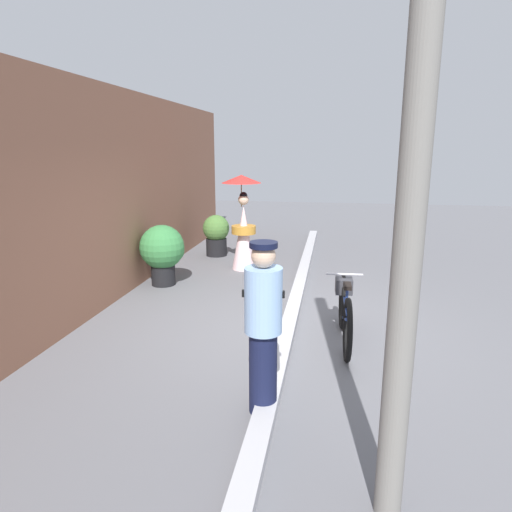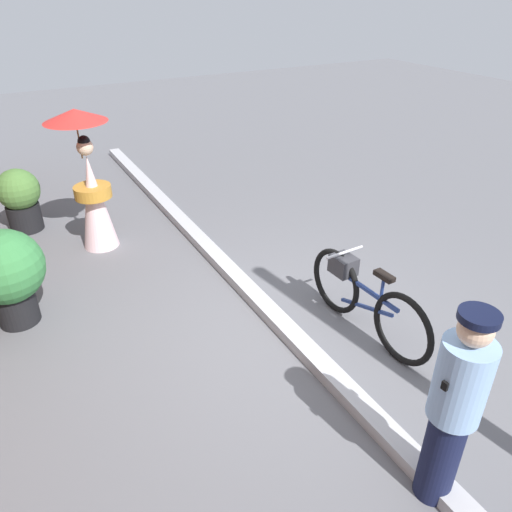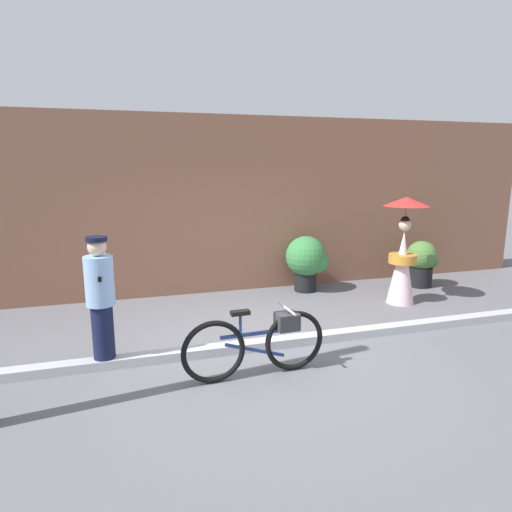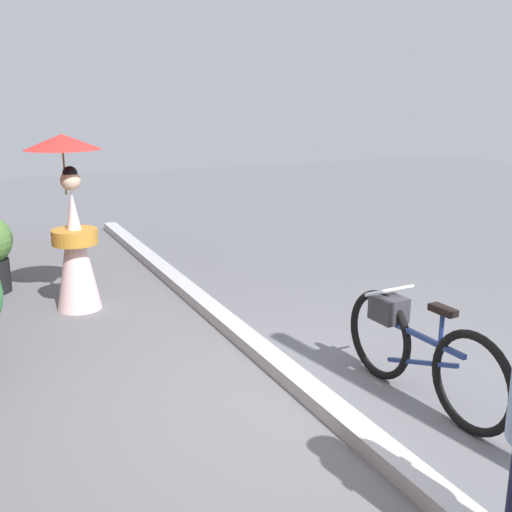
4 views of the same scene
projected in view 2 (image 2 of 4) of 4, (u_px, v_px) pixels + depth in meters
The scene contains 7 objects.
ground_plane at pixel (290, 337), 5.15m from camera, with size 30.00×30.00×0.00m, color slate.
sidewalk_curb at pixel (290, 333), 5.12m from camera, with size 14.00×0.20×0.12m, color #B2B2B7.
bicycle_near_officer at pixel (363, 297), 5.06m from camera, with size 1.74×0.48×0.83m.
person_officer at pixel (454, 408), 3.18m from camera, with size 0.34×0.38×1.63m.
person_with_parasol at pixel (90, 182), 6.45m from camera, with size 0.79×0.79×1.90m.
potted_plant_by_door at pixel (8, 271), 5.11m from camera, with size 0.81×0.79×1.09m.
potted_plant_small at pixel (21, 197), 7.12m from camera, with size 0.62×0.60×0.94m.
Camera 2 is at (-3.36, 2.27, 3.30)m, focal length 34.27 mm.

